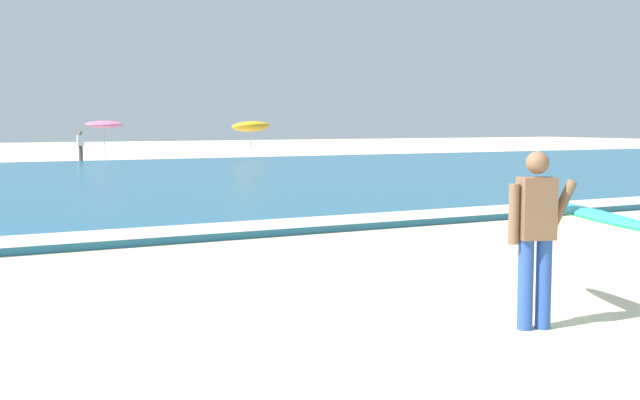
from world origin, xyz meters
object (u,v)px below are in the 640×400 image
object	(u,v)px
surfer_with_board	(562,222)
beachgoer_near_row_left	(81,146)
beach_umbrella_2	(104,124)
beach_umbrella_3	(251,126)

from	to	relation	value
surfer_with_board	beachgoer_near_row_left	bearing A→B (deg)	84.47
beach_umbrella_2	beachgoer_near_row_left	distance (m)	1.73
surfer_with_board	beach_umbrella_2	world-z (taller)	beach_umbrella_2
beach_umbrella_2	beachgoer_near_row_left	world-z (taller)	beach_umbrella_2
surfer_with_board	beach_umbrella_3	distance (m)	39.11
beachgoer_near_row_left	surfer_with_board	bearing A→B (deg)	-95.53
surfer_with_board	beach_umbrella_2	bearing A→B (deg)	82.51
surfer_with_board	beach_umbrella_3	size ratio (longest dim) A/B	1.28
surfer_with_board	beachgoer_near_row_left	size ratio (longest dim) A/B	1.76
beach_umbrella_3	beachgoer_near_row_left	xyz separation A→B (m)	(-9.55, -0.42, -0.94)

